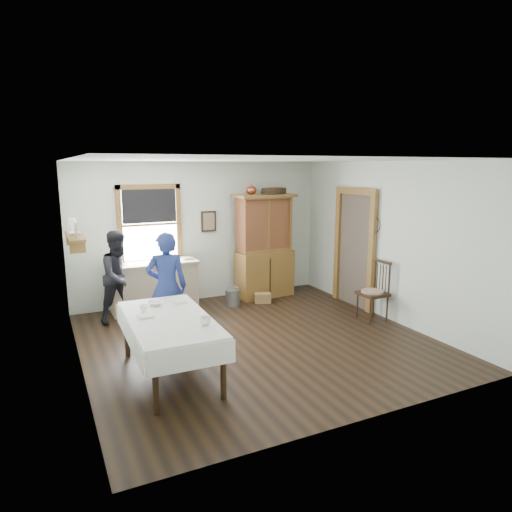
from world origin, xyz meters
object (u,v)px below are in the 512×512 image
spindle_chair (373,291)px  figure_dark (120,279)px  work_counter (154,286)px  dining_table (170,347)px  china_hutch (264,246)px  woman_blue (167,291)px  pail (233,298)px  wicker_basket (263,298)px

spindle_chair → figure_dark: size_ratio=0.72×
work_counter → dining_table: size_ratio=0.82×
china_hutch → woman_blue: bearing=-151.6°
pail → woman_blue: bearing=-142.8°
dining_table → woman_blue: woman_blue is taller
spindle_chair → figure_dark: (-3.89, 1.86, 0.20)m
woman_blue → dining_table: bearing=90.4°
woman_blue → china_hutch: bearing=-133.5°
woman_blue → figure_dark: (-0.49, 1.23, -0.05)m
figure_dark → china_hutch: bearing=-19.7°
pail → wicker_basket: bearing=-6.8°
dining_table → china_hutch: bearing=45.5°
pail → figure_dark: figure_dark is taller
pail → work_counter: bearing=165.0°
figure_dark → woman_blue: bearing=-94.2°
china_hutch → pail: (-0.85, -0.35, -0.88)m
dining_table → wicker_basket: dining_table is taller
spindle_chair → woman_blue: size_ratio=0.68×
dining_table → figure_dark: figure_dark is taller
work_counter → figure_dark: size_ratio=1.09×
dining_table → spindle_chair: (3.70, 0.59, 0.14)m
work_counter → figure_dark: 0.77m
figure_dark → wicker_basket: bearing=-28.2°
work_counter → wicker_basket: size_ratio=5.07×
dining_table → work_counter: bearing=80.6°
figure_dark → pail: bearing=-27.0°
work_counter → woman_blue: (-0.16, -1.56, 0.32)m
china_hutch → figure_dark: bearing=-178.0°
spindle_chair → figure_dark: figure_dark is taller
spindle_chair → figure_dark: 4.31m
pail → china_hutch: bearing=22.3°
wicker_basket → figure_dark: size_ratio=0.22×
china_hutch → figure_dark: (-2.89, -0.30, -0.31)m
work_counter → china_hutch: size_ratio=0.76×
spindle_chair → wicker_basket: size_ratio=3.34×
dining_table → pail: size_ratio=6.28×
work_counter → china_hutch: bearing=-0.4°
china_hutch → work_counter: bearing=175.3°
spindle_chair → dining_table: bearing=-172.2°
work_counter → wicker_basket: (2.00, -0.45, -0.36)m
pail → figure_dark: size_ratio=0.21×
dining_table → spindle_chair: 3.75m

